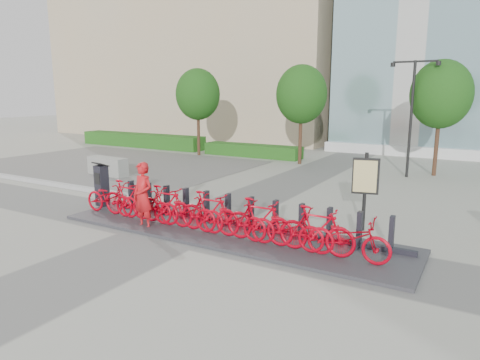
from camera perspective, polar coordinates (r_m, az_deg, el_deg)
The scene contains 26 objects.
ground at distance 11.79m, azimuth -7.95°, elevation -6.49°, with size 120.00×120.00×0.00m, color #9FA095.
gravel_patch at distance 23.47m, azimuth -16.66°, elevation 2.07°, with size 14.00×14.00×0.00m, color #56524E.
curb at distance 20.38m, azimuth -27.13°, elevation 0.15°, with size 14.00×0.25×0.15m, color #A7A7A7.
hedge_a at distance 30.78m, azimuth -13.00°, elevation 5.19°, with size 10.00×1.40×0.90m, color #266E1E.
hedge_b at distance 25.25m, azimuth 1.64°, elevation 3.96°, with size 6.00×1.20×0.70m, color #266E1E.
tree_0 at distance 25.63m, azimuth -5.65°, elevation 11.28°, with size 2.60×2.60×5.10m.
tree_1 at distance 22.45m, azimuth 8.20°, elevation 11.22°, with size 2.60×2.60×5.10m.
tree_2 at distance 20.87m, azimuth 25.22°, elevation 10.28°, with size 2.60×2.60×5.10m.
streetlamp at distance 20.01m, azimuth 21.95°, elevation 9.23°, with size 2.00×0.20×5.00m.
dock_pad at distance 11.29m, azimuth -1.77°, elevation -6.97°, with size 9.60×2.40×0.08m, color #38383D.
dock_rail_posts at distance 11.51m, azimuth -0.27°, elevation -4.18°, with size 8.02×0.50×0.85m, color black, non-canonical shape.
bike_0 at distance 13.32m, azimuth -16.99°, elevation -2.28°, with size 0.64×1.84×0.97m, color #BA0012.
bike_1 at distance 12.80m, azimuth -14.81°, elevation -2.46°, with size 0.50×1.79×1.07m, color #BA0012.
bike_2 at distance 12.33m, azimuth -12.42°, elevation -3.13°, with size 0.64×1.84×0.97m, color #BA0012.
bike_3 at distance 11.85m, azimuth -9.86°, elevation -3.35°, with size 0.50×1.79×1.07m, color #BA0012.
bike_4 at distance 11.42m, azimuth -7.08°, elevation -4.09°, with size 0.64×1.84×0.97m, color #BA0012.
bike_5 at distance 11.00m, azimuth -4.09°, elevation -4.35°, with size 0.50×1.79×1.07m, color #BA0012.
bike_6 at distance 10.64m, azimuth -0.87°, elevation -5.16°, with size 0.64×1.84×0.97m, color #BA0012.
bike_7 at distance 10.28m, azimuth 2.58°, elevation -5.45°, with size 0.50×1.79×1.07m, color #BA0012.
bike_8 at distance 10.00m, azimuth 6.25°, elevation -6.31°, with size 0.64×1.84×0.97m, color #BA0012.
bike_9 at distance 9.73m, azimuth 10.16°, elevation -6.60°, with size 0.50×1.79×1.07m, color #BA0012.
bike_10 at distance 9.54m, azimuth 14.24°, elevation -7.48°, with size 0.64×1.84×0.97m, color #BA0012.
kiosk at distance 14.32m, azimuth -17.96°, elevation -0.60°, with size 0.48×0.41×1.42m.
worker_red at distance 11.76m, azimuth -12.82°, elevation -2.08°, with size 0.67×0.44×1.83m, color red.
jersey_barrier at distance 20.15m, azimuth -17.23°, elevation 1.75°, with size 2.13×0.58×0.82m, color gray.
map_sign at distance 11.70m, azimuth 16.37°, elevation 0.07°, with size 0.69×0.27×2.11m.
Camera 1 is at (7.00, -8.78, 3.58)m, focal length 32.00 mm.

